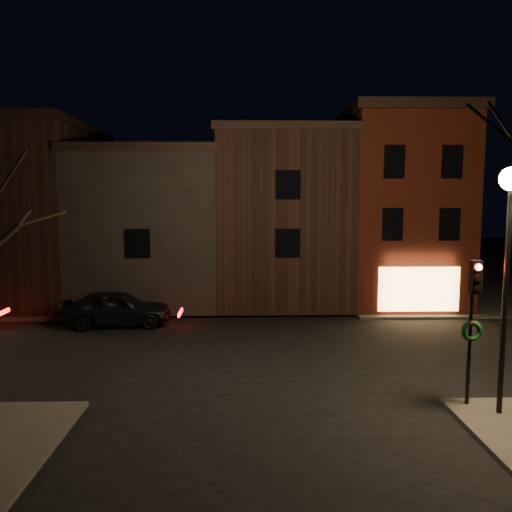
{
  "coord_description": "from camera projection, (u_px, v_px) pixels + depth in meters",
  "views": [
    {
      "loc": [
        -0.58,
        -18.63,
        5.73
      ],
      "look_at": [
        -0.06,
        4.41,
        3.2
      ],
      "focal_mm": 35.0,
      "sensor_mm": 36.0,
      "label": 1
    }
  ],
  "objects": [
    {
      "name": "corner_building",
      "position": [
        397.0,
        207.0,
        28.15
      ],
      "size": [
        6.5,
        8.5,
        10.5
      ],
      "color": "#4C180D",
      "rests_on": "ground"
    },
    {
      "name": "row_building_a",
      "position": [
        280.0,
        217.0,
        29.09
      ],
      "size": [
        7.3,
        10.3,
        9.4
      ],
      "color": "black",
      "rests_on": "ground"
    },
    {
      "name": "row_building_b",
      "position": [
        156.0,
        225.0,
        28.98
      ],
      "size": [
        7.8,
        10.3,
        8.4
      ],
      "color": "black",
      "rests_on": "ground"
    },
    {
      "name": "ground",
      "position": [
        260.0,
        351.0,
        19.15
      ],
      "size": [
        120.0,
        120.0,
        0.0
      ],
      "primitive_type": "plane",
      "color": "black",
      "rests_on": "ground"
    },
    {
      "name": "row_building_c",
      "position": [
        30.0,
        213.0,
        28.74
      ],
      "size": [
        7.3,
        10.3,
        9.9
      ],
      "color": "black",
      "rests_on": "ground"
    },
    {
      "name": "sidewalk_far_right",
      "position": [
        505.0,
        273.0,
        39.46
      ],
      "size": [
        30.0,
        30.0,
        0.12
      ],
      "primitive_type": "cube",
      "color": "#2D2B28",
      "rests_on": "ground"
    },
    {
      "name": "traffic_signal",
      "position": [
        473.0,
        310.0,
        13.49
      ],
      "size": [
        0.58,
        0.38,
        4.05
      ],
      "color": "black",
      "rests_on": "sidewalk_near_right"
    },
    {
      "name": "parked_car_a",
      "position": [
        117.0,
        308.0,
        22.98
      ],
      "size": [
        5.05,
        2.4,
        1.67
      ],
      "primitive_type": "imported",
      "rotation": [
        0.0,
        0.0,
        1.66
      ],
      "color": "black",
      "rests_on": "ground"
    },
    {
      "name": "street_lamp_near",
      "position": [
        509.0,
        223.0,
        12.76
      ],
      "size": [
        0.6,
        0.6,
        6.48
      ],
      "color": "black",
      "rests_on": "sidewalk_near_right"
    }
  ]
}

